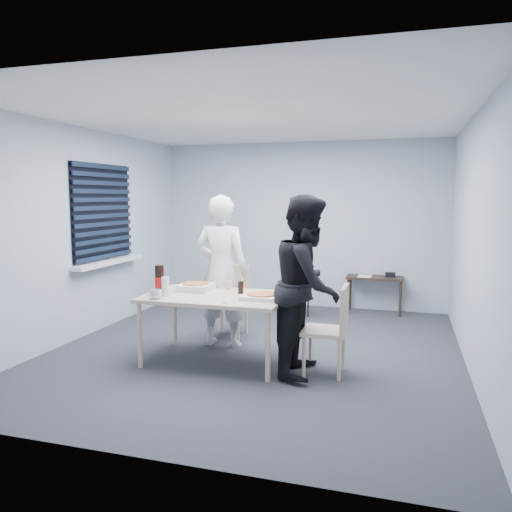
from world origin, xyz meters
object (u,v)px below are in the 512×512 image
(chair_right, at_px, (333,324))
(person_black, at_px, (307,285))
(mug_b, at_px, (228,285))
(backpack, at_px, (296,270))
(dining_table, at_px, (216,301))
(mug_a, at_px, (156,294))
(side_table, at_px, (375,282))
(soda_bottle, at_px, (160,281))
(person_white, at_px, (222,271))
(chair_far, at_px, (232,295))
(stool, at_px, (296,291))

(chair_right, relative_size, person_black, 0.50)
(mug_b, bearing_deg, backpack, 76.77)
(dining_table, height_order, mug_a, mug_a)
(person_black, xyz_separation_m, side_table, (0.49, 2.83, -0.41))
(mug_b, distance_m, soda_bottle, 0.78)
(person_white, height_order, side_table, person_white)
(chair_right, distance_m, mug_a, 1.80)
(mug_a, bearing_deg, backpack, 69.18)
(backpack, bearing_deg, mug_a, -130.05)
(person_white, bearing_deg, soda_bottle, 60.10)
(person_white, relative_size, side_table, 2.12)
(person_white, height_order, backpack, person_white)
(person_black, xyz_separation_m, soda_bottle, (-1.55, -0.11, -0.01))
(person_white, relative_size, person_black, 1.00)
(person_black, relative_size, side_table, 2.12)
(chair_right, bearing_deg, backpack, 111.29)
(chair_far, xyz_separation_m, soda_bottle, (-0.38, -1.19, 0.36))
(person_black, relative_size, stool, 3.43)
(person_white, xyz_separation_m, stool, (0.57, 1.52, -0.48))
(stool, height_order, mug_b, mug_b)
(chair_right, height_order, mug_a, chair_right)
(chair_right, distance_m, person_black, 0.45)
(backpack, bearing_deg, chair_right, -87.93)
(stool, height_order, soda_bottle, soda_bottle)
(chair_right, distance_m, person_white, 1.57)
(dining_table, xyz_separation_m, mug_a, (-0.51, -0.36, 0.11))
(side_table, bearing_deg, stool, -147.34)
(person_black, bearing_deg, mug_b, 67.52)
(person_black, bearing_deg, side_table, -9.90)
(person_white, bearing_deg, backpack, -110.63)
(stool, relative_size, backpack, 1.32)
(person_black, height_order, soda_bottle, person_black)
(chair_right, xyz_separation_m, person_black, (-0.26, -0.02, 0.37))
(side_table, bearing_deg, chair_far, -133.69)
(person_black, height_order, mug_b, person_black)
(dining_table, height_order, side_table, dining_table)
(person_white, distance_m, mug_b, 0.30)
(chair_right, height_order, stool, chair_right)
(person_white, height_order, soda_bottle, person_white)
(person_black, distance_m, mug_a, 1.53)
(chair_right, bearing_deg, chair_far, 143.29)
(backpack, relative_size, mug_a, 3.19)
(backpack, bearing_deg, stool, 70.78)
(chair_right, relative_size, mug_a, 7.24)
(stool, xyz_separation_m, backpack, (-0.00, -0.01, 0.30))
(chair_far, bearing_deg, person_black, -42.79)
(person_white, xyz_separation_m, side_table, (1.63, 2.20, -0.41))
(backpack, distance_m, mug_a, 2.61)
(chair_far, distance_m, chair_right, 1.79)
(chair_right, relative_size, soda_bottle, 2.81)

